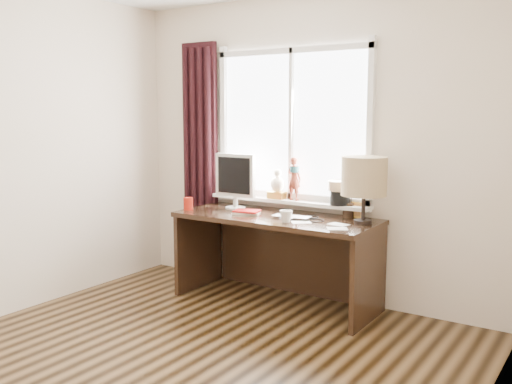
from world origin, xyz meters
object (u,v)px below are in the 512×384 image
Objects in this scene: mug at (286,216)px; table_lamp at (364,177)px; desk at (282,242)px; laptop at (292,217)px; monitor at (235,178)px; red_cup at (188,204)px.

table_lamp is at bearing 28.49° from mug.
laptop is at bearing -37.90° from desk.
table_lamp is at bearing -0.53° from monitor.
monitor is at bearing 157.06° from mug.
red_cup reaches higher than laptop.
monitor is (0.31, 0.28, 0.22)m from red_cup.
red_cup is (-0.97, -0.14, 0.04)m from laptop.
mug is at bearing -22.94° from monitor.
mug is (0.03, -0.15, 0.04)m from laptop.
laptop is 2.84× the size of red_cup.
red_cup is 0.90m from desk.
monitor is at bearing 163.26° from laptop.
table_lamp reaches higher than monitor.
mug is 0.21× the size of monitor.
red_cup is at bearing -176.64° from laptop.
red_cup is (-1.01, 0.02, 0.00)m from mug.
red_cup reaches higher than mug.
mug is at bearing -54.07° from desk.
red_cup is 0.21× the size of table_lamp.
red_cup is at bearing -170.10° from table_lamp.
mug is 0.46m from desk.
desk is 3.27× the size of table_lamp.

